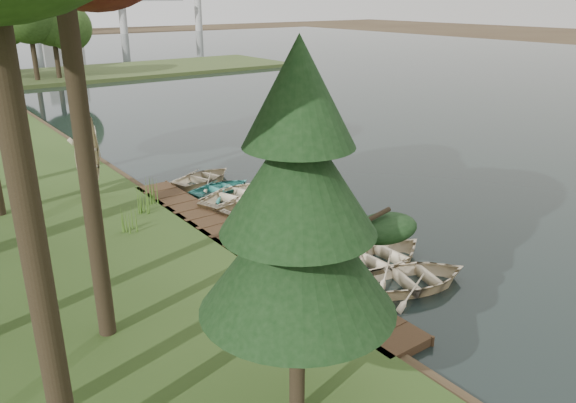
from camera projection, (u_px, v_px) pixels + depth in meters
ground at (279, 238)px, 21.01m from camera, size 300.00×300.00×0.00m
water at (415, 92)px, 52.81m from camera, size 130.00×200.00×0.05m
boardwalk at (243, 245)px, 20.07m from camera, size 1.60×16.00×0.30m
peninsula at (80, 74)px, 63.20m from camera, size 50.00×14.00×0.45m
far_trees at (40, 17)px, 59.21m from camera, size 45.60×5.60×8.80m
rowboat_0 at (413, 276)px, 17.26m from camera, size 4.34×3.62×0.77m
rowboat_1 at (378, 255)px, 18.59m from camera, size 4.12×3.02×0.83m
rowboat_2 at (347, 247)px, 19.36m from camera, size 4.02×3.48×0.70m
rowboat_3 at (313, 232)px, 20.55m from camera, size 4.12×3.62×0.71m
rowboat_4 at (307, 222)px, 21.38m from camera, size 4.35×3.53×0.79m
rowboat_5 at (281, 209)px, 22.56m from camera, size 4.27×3.28×0.82m
rowboat_6 at (253, 201)px, 23.58m from camera, size 3.96×3.15×0.73m
rowboat_7 at (237, 193)px, 24.40m from camera, size 4.61×3.92×0.81m
rowboat_8 at (221, 187)px, 25.52m from camera, size 3.28×2.52×0.63m
rowboat_9 at (204, 176)px, 26.96m from camera, size 3.90×3.29×0.69m
stored_rowboat at (93, 187)px, 24.57m from camera, size 4.08×4.04×0.69m
pine_tree at (298, 209)px, 10.13m from camera, size 3.80×3.80×7.68m
reeds_0 at (321, 306)px, 14.77m from camera, size 0.60×0.60×1.13m
reeds_1 at (128, 219)px, 20.66m from camera, size 0.60×0.60×1.02m
reeds_2 at (152, 191)px, 23.44m from camera, size 0.60×0.60×1.10m
reeds_3 at (143, 200)px, 22.46m from camera, size 0.60×0.60×1.09m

